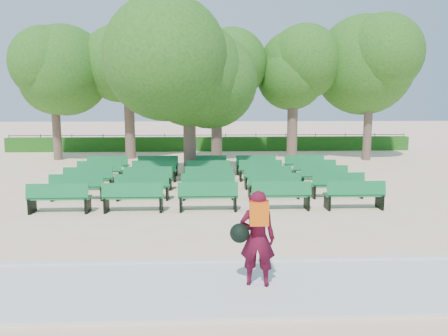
{
  "coord_description": "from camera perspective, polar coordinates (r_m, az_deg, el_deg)",
  "views": [
    {
      "loc": [
        -0.47,
        -14.31,
        3.09
      ],
      "look_at": [
        0.16,
        -1.0,
        1.1
      ],
      "focal_mm": 35.0,
      "sensor_mm": 36.0,
      "label": 1
    }
  ],
  "objects": [
    {
      "name": "ground",
      "position": [
        14.64,
        -0.81,
        -3.69
      ],
      "size": [
        120.0,
        120.0,
        0.0
      ],
      "primitive_type": "plane",
      "color": "beige"
    },
    {
      "name": "paving",
      "position": [
        7.57,
        1.12,
        -15.35
      ],
      "size": [
        30.0,
        2.2,
        0.06
      ],
      "primitive_type": "cube",
      "color": "silver",
      "rests_on": "ground"
    },
    {
      "name": "curb",
      "position": [
        8.62,
        0.6,
        -12.14
      ],
      "size": [
        30.0,
        0.12,
        0.1
      ],
      "primitive_type": "cube",
      "color": "silver",
      "rests_on": "ground"
    },
    {
      "name": "hedge",
      "position": [
        28.43,
        -1.75,
        3.16
      ],
      "size": [
        26.0,
        0.7,
        0.9
      ],
      "primitive_type": "cube",
      "color": "#1E5716",
      "rests_on": "ground"
    },
    {
      "name": "fence",
      "position": [
        28.88,
        -1.76,
        2.35
      ],
      "size": [
        26.0,
        0.1,
        1.02
      ],
      "primitive_type": null,
      "color": "black",
      "rests_on": "ground"
    },
    {
      "name": "tree_line",
      "position": [
        24.51,
        -1.58,
        1.25
      ],
      "size": [
        21.8,
        6.8,
        7.04
      ],
      "primitive_type": null,
      "color": "#2A621A",
      "rests_on": "ground"
    },
    {
      "name": "bench_array",
      "position": [
        15.8,
        -2.08,
        -2.46
      ],
      "size": [
        1.72,
        0.56,
        1.08
      ],
      "rotation": [
        0.0,
        0.0,
        0.01
      ],
      "color": "#126B34",
      "rests_on": "ground"
    },
    {
      "name": "tree_among",
      "position": [
        17.57,
        -4.62,
        12.74
      ],
      "size": [
        4.77,
        4.77,
        6.57
      ],
      "color": "brown",
      "rests_on": "ground"
    },
    {
      "name": "person",
      "position": [
        7.32,
        4.21,
        -8.95
      ],
      "size": [
        0.79,
        0.51,
        1.62
      ],
      "rotation": [
        0.0,
        0.0,
        2.94
      ],
      "color": "#4A0A1D",
      "rests_on": "ground"
    }
  ]
}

